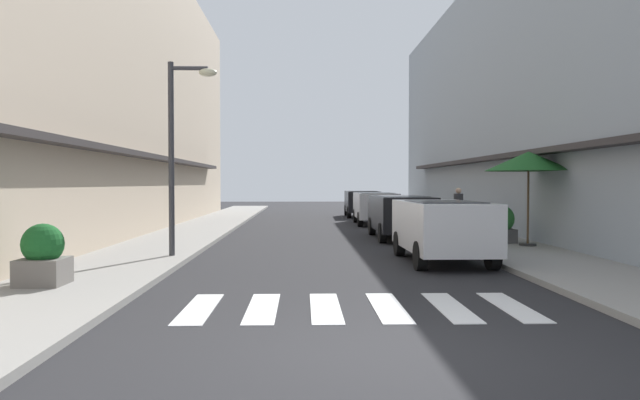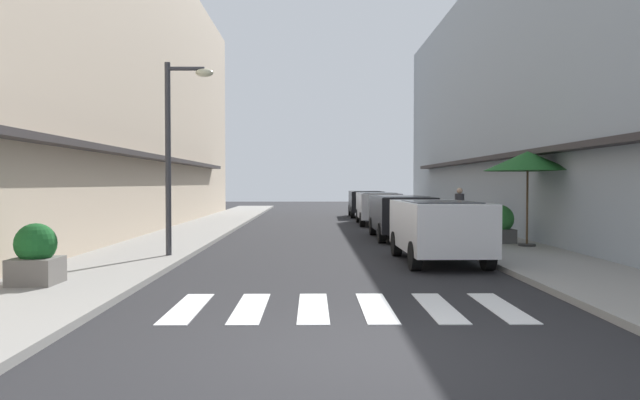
{
  "view_description": "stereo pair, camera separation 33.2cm",
  "coord_description": "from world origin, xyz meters",
  "px_view_note": "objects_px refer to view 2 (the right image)",
  "views": [
    {
      "loc": [
        -0.82,
        -6.45,
        1.89
      ],
      "look_at": [
        -0.22,
        13.76,
        1.32
      ],
      "focal_mm": 33.21,
      "sensor_mm": 36.0,
      "label": 1
    },
    {
      "loc": [
        -0.49,
        -6.46,
        1.89
      ],
      "look_at": [
        -0.22,
        13.76,
        1.32
      ],
      "focal_mm": 33.21,
      "sensor_mm": 36.0,
      "label": 2
    }
  ],
  "objects_px": {
    "parked_car_mid": "(400,212)",
    "parked_car_far": "(378,205)",
    "street_lamp": "(176,136)",
    "cafe_umbrella": "(528,162)",
    "parked_car_distant": "(366,201)",
    "parked_car_near": "(438,224)",
    "pedestrian_walking_near": "(459,209)",
    "planter_corner": "(36,255)",
    "planter_midblock": "(499,224)"
  },
  "relations": [
    {
      "from": "cafe_umbrella",
      "to": "pedestrian_walking_near",
      "type": "height_order",
      "value": "cafe_umbrella"
    },
    {
      "from": "planter_midblock",
      "to": "parked_car_near",
      "type": "bearing_deg",
      "value": -126.05
    },
    {
      "from": "parked_car_distant",
      "to": "planter_corner",
      "type": "bearing_deg",
      "value": -109.08
    },
    {
      "from": "parked_car_distant",
      "to": "planter_corner",
      "type": "xyz_separation_m",
      "value": [
        -7.85,
        -22.69,
        -0.29
      ]
    },
    {
      "from": "parked_car_distant",
      "to": "pedestrian_walking_near",
      "type": "height_order",
      "value": "pedestrian_walking_near"
    },
    {
      "from": "parked_car_mid",
      "to": "street_lamp",
      "type": "bearing_deg",
      "value": -139.39
    },
    {
      "from": "street_lamp",
      "to": "cafe_umbrella",
      "type": "distance_m",
      "value": 9.63
    },
    {
      "from": "parked_car_mid",
      "to": "cafe_umbrella",
      "type": "bearing_deg",
      "value": -48.04
    },
    {
      "from": "planter_midblock",
      "to": "pedestrian_walking_near",
      "type": "xyz_separation_m",
      "value": [
        -0.24,
        3.83,
        0.29
      ]
    },
    {
      "from": "planter_corner",
      "to": "planter_midblock",
      "type": "bearing_deg",
      "value": 34.28
    },
    {
      "from": "parked_car_near",
      "to": "parked_car_far",
      "type": "relative_size",
      "value": 0.93
    },
    {
      "from": "parked_car_far",
      "to": "pedestrian_walking_near",
      "type": "height_order",
      "value": "pedestrian_walking_near"
    },
    {
      "from": "parked_car_mid",
      "to": "planter_midblock",
      "type": "height_order",
      "value": "parked_car_mid"
    },
    {
      "from": "parked_car_near",
      "to": "cafe_umbrella",
      "type": "height_order",
      "value": "cafe_umbrella"
    },
    {
      "from": "street_lamp",
      "to": "parked_car_far",
      "type": "bearing_deg",
      "value": 62.93
    },
    {
      "from": "parked_car_near",
      "to": "cafe_umbrella",
      "type": "xyz_separation_m",
      "value": [
        3.07,
        2.62,
        1.58
      ]
    },
    {
      "from": "parked_car_mid",
      "to": "planter_corner",
      "type": "xyz_separation_m",
      "value": [
        -7.85,
        -9.6,
        -0.3
      ]
    },
    {
      "from": "parked_car_near",
      "to": "parked_car_mid",
      "type": "relative_size",
      "value": 0.88
    },
    {
      "from": "parked_car_distant",
      "to": "pedestrian_walking_near",
      "type": "relative_size",
      "value": 2.47
    },
    {
      "from": "cafe_umbrella",
      "to": "street_lamp",
      "type": "bearing_deg",
      "value": -167.93
    },
    {
      "from": "cafe_umbrella",
      "to": "planter_midblock",
      "type": "height_order",
      "value": "cafe_umbrella"
    },
    {
      "from": "parked_car_near",
      "to": "parked_car_distant",
      "type": "distance_m",
      "value": 19.13
    },
    {
      "from": "street_lamp",
      "to": "planter_corner",
      "type": "distance_m",
      "value": 5.06
    },
    {
      "from": "parked_car_far",
      "to": "parked_car_distant",
      "type": "bearing_deg",
      "value": 90.0
    },
    {
      "from": "cafe_umbrella",
      "to": "parked_car_mid",
      "type": "bearing_deg",
      "value": 131.96
    },
    {
      "from": "parked_car_mid",
      "to": "street_lamp",
      "type": "height_order",
      "value": "street_lamp"
    },
    {
      "from": "street_lamp",
      "to": "cafe_umbrella",
      "type": "height_order",
      "value": "street_lamp"
    },
    {
      "from": "cafe_umbrella",
      "to": "planter_corner",
      "type": "relative_size",
      "value": 2.49
    },
    {
      "from": "parked_car_near",
      "to": "parked_car_far",
      "type": "distance_m",
      "value": 12.99
    },
    {
      "from": "parked_car_near",
      "to": "planter_midblock",
      "type": "relative_size",
      "value": 3.5
    },
    {
      "from": "parked_car_near",
      "to": "pedestrian_walking_near",
      "type": "height_order",
      "value": "pedestrian_walking_near"
    },
    {
      "from": "pedestrian_walking_near",
      "to": "street_lamp",
      "type": "bearing_deg",
      "value": -103.16
    },
    {
      "from": "planter_midblock",
      "to": "cafe_umbrella",
      "type": "bearing_deg",
      "value": -62.44
    },
    {
      "from": "pedestrian_walking_near",
      "to": "parked_car_mid",
      "type": "bearing_deg",
      "value": -111.25
    },
    {
      "from": "parked_car_mid",
      "to": "parked_car_distant",
      "type": "xyz_separation_m",
      "value": [
        0.0,
        13.09,
        -0.0
      ]
    },
    {
      "from": "parked_car_far",
      "to": "parked_car_distant",
      "type": "height_order",
      "value": "same"
    },
    {
      "from": "cafe_umbrella",
      "to": "pedestrian_walking_near",
      "type": "relative_size",
      "value": 1.66
    },
    {
      "from": "parked_car_far",
      "to": "planter_midblock",
      "type": "distance_m",
      "value": 9.79
    },
    {
      "from": "parked_car_far",
      "to": "planter_corner",
      "type": "bearing_deg",
      "value": -115.37
    },
    {
      "from": "parked_car_far",
      "to": "pedestrian_walking_near",
      "type": "xyz_separation_m",
      "value": [
        2.35,
        -5.61,
        0.04
      ]
    },
    {
      "from": "parked_car_mid",
      "to": "parked_car_distant",
      "type": "distance_m",
      "value": 13.09
    },
    {
      "from": "parked_car_near",
      "to": "parked_car_mid",
      "type": "height_order",
      "value": "same"
    },
    {
      "from": "parked_car_far",
      "to": "parked_car_near",
      "type": "bearing_deg",
      "value": -90.0
    },
    {
      "from": "parked_car_near",
      "to": "planter_midblock",
      "type": "bearing_deg",
      "value": 53.95
    },
    {
      "from": "parked_car_mid",
      "to": "planter_midblock",
      "type": "xyz_separation_m",
      "value": [
        2.59,
        -2.49,
        -0.25
      ]
    },
    {
      "from": "street_lamp",
      "to": "planter_midblock",
      "type": "bearing_deg",
      "value": 18.25
    },
    {
      "from": "parked_car_mid",
      "to": "pedestrian_walking_near",
      "type": "bearing_deg",
      "value": 29.9
    },
    {
      "from": "parked_car_mid",
      "to": "parked_car_far",
      "type": "distance_m",
      "value": 6.96
    },
    {
      "from": "planter_corner",
      "to": "planter_midblock",
      "type": "height_order",
      "value": "planter_midblock"
    },
    {
      "from": "parked_car_far",
      "to": "parked_car_distant",
      "type": "relative_size",
      "value": 1.08
    }
  ]
}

